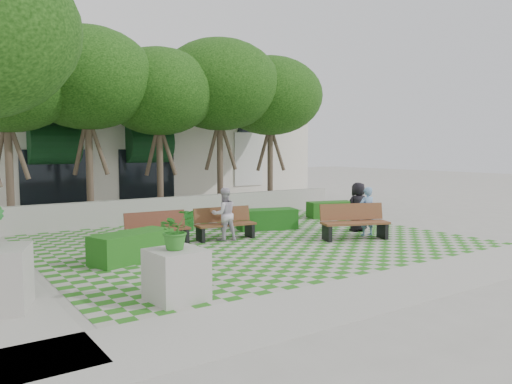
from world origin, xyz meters
TOP-DOWN VIEW (x-y plane):
  - ground at (0.00, 0.00)m, footprint 90.00×90.00m
  - lawn at (0.00, 1.00)m, footprint 12.00×12.00m
  - sidewalk_south at (0.00, -4.70)m, footprint 16.00×2.00m
  - retaining_wall at (0.00, 6.20)m, footprint 15.00×0.36m
  - bench_east at (2.71, -0.52)m, footprint 2.14×1.36m
  - bench_mid at (-0.51, 1.71)m, footprint 1.89×0.82m
  - bench_west at (-2.55, 2.02)m, footprint 1.83×0.72m
  - hedge_east at (5.41, 3.41)m, footprint 1.94×1.19m
  - hedge_midright at (1.63, 2.46)m, footprint 2.11×1.30m
  - hedge_midleft at (-1.62, 3.69)m, footprint 1.97×1.09m
  - hedge_west at (-3.90, 0.46)m, footprint 2.19×1.42m
  - planter_front at (-4.37, -3.04)m, footprint 1.00×1.00m
  - person_blue at (3.50, -0.29)m, footprint 0.61×0.45m
  - person_dark at (3.88, 0.45)m, footprint 0.86×0.62m
  - person_white at (-0.63, 1.53)m, footprint 0.86×0.72m
  - tree_row at (-1.86, 5.95)m, footprint 17.70×13.40m
  - building at (0.93, 14.08)m, footprint 18.00×8.92m

SIDE VIEW (x-z plane):
  - ground at x=0.00m, z-range 0.00..0.00m
  - sidewalk_south at x=0.00m, z-range 0.00..0.01m
  - lawn at x=0.00m, z-range 0.01..0.01m
  - hedge_east at x=5.41m, z-range 0.00..0.63m
  - hedge_midleft at x=-1.62m, z-range 0.00..0.65m
  - hedge_midright at x=1.63m, z-range 0.00..0.69m
  - hedge_west at x=-3.90m, z-range 0.00..0.71m
  - retaining_wall at x=0.00m, z-range 0.00..0.90m
  - bench_west at x=-2.55m, z-range -0.02..0.92m
  - bench_mid at x=-0.51m, z-range -0.02..0.95m
  - bench_east at x=2.71m, z-range -0.02..1.05m
  - planter_front at x=-4.37m, z-range -0.16..1.50m
  - person_blue at x=3.50m, z-range 0.00..1.54m
  - person_white at x=-0.63m, z-range 0.00..1.58m
  - person_dark at x=3.88m, z-range 0.00..1.63m
  - building at x=0.93m, z-range -0.06..5.09m
  - tree_row at x=-1.86m, z-range 1.47..8.88m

